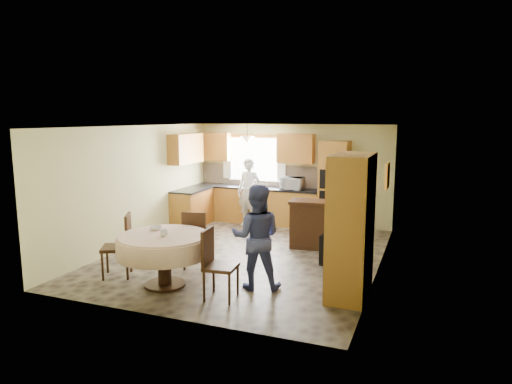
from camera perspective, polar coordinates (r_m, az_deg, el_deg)
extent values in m
cube|color=#71644F|center=(9.02, -1.19, -7.87)|extent=(5.00, 6.00, 0.01)
cube|color=white|center=(8.62, -1.25, 8.21)|extent=(5.00, 6.00, 0.01)
cube|color=#C2BD7C|center=(11.54, 4.46, 2.24)|extent=(5.00, 0.02, 2.50)
cube|color=#C2BD7C|center=(6.12, -11.99, -4.28)|extent=(5.00, 0.02, 2.50)
cube|color=#C2BD7C|center=(9.95, -14.66, 0.83)|extent=(0.02, 6.00, 2.50)
cube|color=#C2BD7C|center=(8.13, 15.30, -1.05)|extent=(0.02, 6.00, 2.50)
cube|color=white|center=(11.81, -0.21, 4.14)|extent=(1.40, 0.03, 1.10)
cube|color=white|center=(12.05, -3.63, 4.47)|extent=(0.22, 0.02, 1.15)
cube|color=white|center=(11.50, 3.19, 4.24)|extent=(0.22, 0.02, 1.15)
cube|color=gold|center=(11.66, -0.02, -1.69)|extent=(3.30, 0.60, 0.88)
cube|color=black|center=(11.58, -0.02, 0.55)|extent=(3.30, 0.64, 0.04)
cube|color=gold|center=(11.42, -7.99, -2.01)|extent=(0.60, 1.20, 0.88)
cube|color=black|center=(11.34, -8.05, 0.27)|extent=(0.64, 1.20, 0.04)
cube|color=tan|center=(11.81, 0.49, 2.09)|extent=(3.30, 0.02, 0.55)
cube|color=#CD8533|center=(12.07, -5.13, 5.70)|extent=(0.85, 0.33, 0.72)
cube|color=#CD8533|center=(11.28, 5.00, 5.44)|extent=(0.90, 0.33, 0.72)
cube|color=#CD8533|center=(11.30, -8.76, 5.38)|extent=(0.33, 1.20, 0.72)
cube|color=gold|center=(10.99, 9.73, 0.78)|extent=(0.66, 0.62, 2.12)
cube|color=black|center=(10.66, 9.42, 1.56)|extent=(0.56, 0.01, 0.45)
cube|color=black|center=(10.74, 9.35, -1.09)|extent=(0.56, 0.01, 0.45)
cone|color=beige|center=(11.33, -1.10, 6.56)|extent=(0.36, 0.36, 0.18)
cube|color=#3E2110|center=(9.45, 8.18, -4.26)|extent=(1.34, 0.66, 0.93)
cube|color=black|center=(8.47, 9.46, -7.20)|extent=(0.42, 0.31, 0.55)
cube|color=gold|center=(6.94, 11.79, -4.19)|extent=(0.56, 1.12, 2.14)
cylinder|color=#3E2110|center=(7.48, -11.37, -8.62)|extent=(0.22, 0.22, 0.77)
cylinder|color=#3E2110|center=(7.60, -11.28, -11.25)|extent=(0.65, 0.65, 0.04)
cylinder|color=beige|center=(7.36, -11.47, -5.45)|extent=(1.41, 1.41, 0.05)
cylinder|color=beige|center=(7.40, -11.44, -6.59)|extent=(1.47, 1.47, 0.30)
cube|color=#3E2110|center=(8.08, -17.07, -6.69)|extent=(0.63, 0.63, 0.06)
cube|color=#3E2110|center=(7.97, -15.68, -4.63)|extent=(0.25, 0.41, 0.55)
cylinder|color=#3E2110|center=(8.13, -18.96, -8.60)|extent=(0.04, 0.04, 0.47)
cylinder|color=#3E2110|center=(7.89, -16.73, -9.03)|extent=(0.04, 0.04, 0.47)
cylinder|color=#3E2110|center=(8.42, -17.22, -7.88)|extent=(0.04, 0.04, 0.47)
cylinder|color=#3E2110|center=(8.19, -15.01, -8.27)|extent=(0.04, 0.04, 0.47)
cube|color=#3E2110|center=(8.25, -7.26, -6.08)|extent=(0.53, 0.53, 0.05)
cube|color=#3E2110|center=(7.99, -7.77, -4.43)|extent=(0.43, 0.12, 0.54)
cylinder|color=#3E2110|center=(8.25, -9.07, -7.96)|extent=(0.04, 0.04, 0.47)
cylinder|color=#3E2110|center=(8.07, -6.65, -8.31)|extent=(0.04, 0.04, 0.47)
cylinder|color=#3E2110|center=(8.57, -7.75, -7.26)|extent=(0.04, 0.04, 0.47)
cylinder|color=#3E2110|center=(8.40, -5.40, -7.57)|extent=(0.04, 0.04, 0.47)
cube|color=#3E2110|center=(6.84, -4.40, -9.31)|extent=(0.50, 0.50, 0.05)
cube|color=#3E2110|center=(6.82, -6.06, -6.80)|extent=(0.08, 0.44, 0.54)
cylinder|color=#3E2110|center=(6.84, -6.59, -11.59)|extent=(0.04, 0.04, 0.47)
cylinder|color=#3E2110|center=(6.68, -3.57, -12.08)|extent=(0.04, 0.04, 0.47)
cylinder|color=#3E2110|center=(7.17, -5.12, -10.58)|extent=(0.04, 0.04, 0.47)
cylinder|color=#3E2110|center=(7.01, -2.21, -11.00)|extent=(0.04, 0.04, 0.47)
cube|color=gold|center=(9.50, 16.10, 1.99)|extent=(0.05, 0.61, 0.51)
cube|color=silver|center=(9.51, 15.92, 2.00)|extent=(0.01, 0.51, 0.40)
imported|color=silver|center=(11.19, 4.55, 1.10)|extent=(0.57, 0.41, 0.30)
imported|color=silver|center=(11.23, -0.88, -0.03)|extent=(0.65, 0.46, 1.68)
imported|color=#3B4482|center=(7.14, 0.04, -5.64)|extent=(0.94, 0.82, 1.65)
imported|color=#B2B2B2|center=(9.42, 6.36, -1.21)|extent=(0.26, 0.26, 0.05)
imported|color=silver|center=(9.27, 9.86, -0.76)|extent=(0.13, 0.13, 0.28)
imported|color=#B2B2B2|center=(7.25, -11.45, -5.06)|extent=(0.17, 0.17, 0.10)
imported|color=#B2B2B2|center=(7.68, -12.41, -4.43)|extent=(0.24, 0.24, 0.06)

